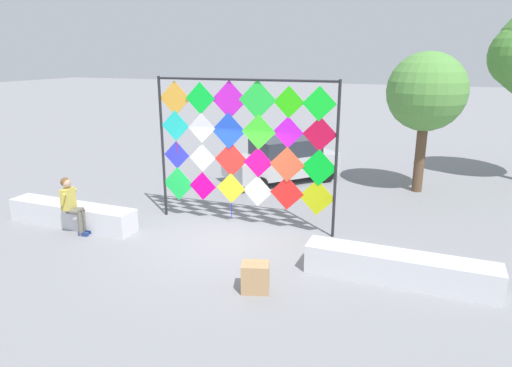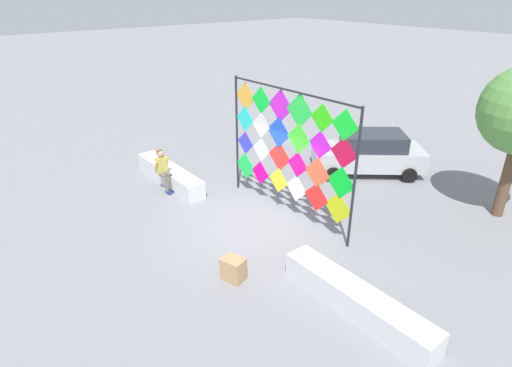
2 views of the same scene
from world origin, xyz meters
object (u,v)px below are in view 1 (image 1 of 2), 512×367
at_px(kite_display_rack, 244,142).
at_px(tree_palm_like, 426,93).
at_px(parked_car, 283,160).
at_px(cardboard_box_large, 255,277).
at_px(seated_vendor, 71,202).

xyz_separation_m(kite_display_rack, tree_palm_like, (3.94, 4.88, 0.95)).
height_order(parked_car, cardboard_box_large, parked_car).
bearing_deg(cardboard_box_large, parked_car, 104.82).
relative_size(cardboard_box_large, tree_palm_like, 0.13).
bearing_deg(kite_display_rack, cardboard_box_large, -63.48).
height_order(seated_vendor, parked_car, parked_car).
relative_size(seated_vendor, parked_car, 0.36).
bearing_deg(parked_car, tree_palm_like, 6.76).
distance_m(kite_display_rack, parked_car, 4.61).
bearing_deg(seated_vendor, kite_display_rack, 29.82).
height_order(seated_vendor, tree_palm_like, tree_palm_like).
height_order(kite_display_rack, cardboard_box_large, kite_display_rack).
distance_m(seated_vendor, cardboard_box_large, 5.29).
relative_size(seated_vendor, cardboard_box_large, 2.56).
bearing_deg(parked_car, kite_display_rack, -84.23).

